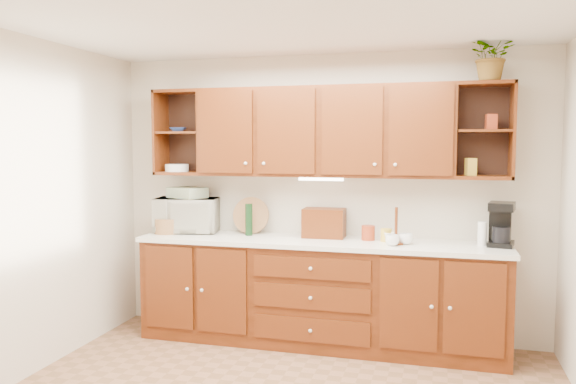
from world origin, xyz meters
The scene contains 23 objects.
ceiling centered at (0.00, 0.00, 2.60)m, with size 4.00×4.00×0.00m, color white.
back_wall centered at (0.00, 1.75, 1.30)m, with size 4.00×4.00×0.00m, color beige.
left_wall centered at (-2.00, 0.00, 1.30)m, with size 3.50×3.50×0.00m, color beige.
base_cabinets centered at (0.00, 1.45, 0.45)m, with size 3.20×0.60×0.90m, color #3E1A07.
countertop centered at (0.00, 1.44, 0.92)m, with size 3.24×0.64×0.04m, color white.
upper_cabinets centered at (0.01, 1.59, 1.89)m, with size 3.20×0.33×0.80m.
undercabinet_light centered at (0.00, 1.53, 1.47)m, with size 0.40×0.05×0.03m, color white.
wicker_basket centered at (-1.46, 1.42, 1.01)m, with size 0.23×0.23×0.14m, color olive.
microwave centered at (-1.32, 1.57, 1.10)m, with size 0.59×0.40×0.33m, color beige.
towel_stack centered at (-1.32, 1.57, 1.32)m, with size 0.33×0.24×0.10m, color #D2C062.
wine_bottle centered at (-0.67, 1.51, 1.09)m, with size 0.07×0.07×0.29m, color black.
woven_tray centered at (-0.69, 1.62, 0.95)m, with size 0.35×0.35×0.02m, color olive.
bread_box centered at (0.02, 1.58, 1.07)m, with size 0.37×0.23×0.26m, color #3E1A07.
mug_tree centered at (0.68, 1.39, 0.99)m, with size 0.28×0.28×0.31m.
canister_red centered at (0.42, 1.54, 1.00)m, with size 0.12×0.12×0.13m, color maroon.
canister_white centered at (1.37, 1.53, 1.04)m, with size 0.07×0.07×0.20m, color white.
canister_yellow centered at (0.58, 1.51, 1.00)m, with size 0.10×0.10×0.11m, color gold.
coffee_maker centered at (1.52, 1.55, 1.11)m, with size 0.24×0.28×0.36m.
bowl_stack centered at (-1.41, 1.58, 1.92)m, with size 0.16×0.16×0.04m, color navy.
plate_stack centered at (-1.42, 1.56, 1.56)m, with size 0.23×0.23×0.07m, color white.
pantry_box_yellow centered at (1.27, 1.56, 1.59)m, with size 0.08×0.06×0.14m, color gold.
pantry_box_red centered at (1.42, 1.56, 1.96)m, with size 0.08×0.07×0.13m, color maroon.
potted_plant centered at (1.41, 1.52, 2.49)m, with size 0.36×0.31×0.40m, color #999999.
Camera 1 is at (1.01, -3.35, 1.78)m, focal length 35.00 mm.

